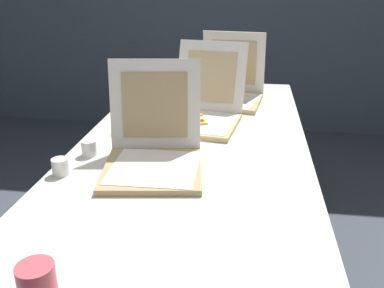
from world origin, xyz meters
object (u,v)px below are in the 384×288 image
object	(u,v)px
cup_white_far	(153,108)
cup_white_near_left	(60,167)
cup_white_near_center	(89,148)
cup_printed_front	(38,286)
cup_white_mid	(122,126)
table	(192,154)
pizza_box_back	(229,92)
pizza_box_front	(153,154)
pizza_box_middle	(201,112)

from	to	relation	value
cup_white_far	cup_white_near_left	world-z (taller)	same
cup_white_near_center	cup_white_near_left	xyz separation A→B (m)	(-0.04, -0.17, 0.00)
cup_white_near_center	cup_white_near_left	distance (m)	0.17
cup_white_near_left	cup_printed_front	world-z (taller)	cup_printed_front
cup_white_far	cup_white_mid	xyz separation A→B (m)	(-0.07, -0.27, 0.00)
cup_white_near_center	cup_white_mid	distance (m)	0.26
table	pizza_box_back	distance (m)	0.63
pizza_box_front	cup_white_far	size ratio (longest dim) A/B	7.26
pizza_box_back	cup_white_mid	size ratio (longest dim) A/B	6.46
cup_printed_front	cup_white_mid	bearing A→B (deg)	97.21
pizza_box_middle	pizza_box_back	size ratio (longest dim) A/B	1.30
pizza_box_front	cup_white_mid	distance (m)	0.39
cup_white_far	pizza_box_middle	bearing A→B (deg)	-20.88
pizza_box_middle	cup_white_near_center	size ratio (longest dim) A/B	8.39
cup_white_mid	cup_white_near_center	bearing A→B (deg)	-101.27
pizza_box_front	cup_white_mid	xyz separation A→B (m)	(-0.21, 0.33, -0.02)
cup_printed_front	pizza_box_back	bearing A→B (deg)	78.95
table	pizza_box_middle	xyz separation A→B (m)	(0.01, 0.25, 0.10)
pizza_box_middle	cup_printed_front	xyz separation A→B (m)	(-0.19, -1.17, -0.00)
cup_white_mid	pizza_box_middle	bearing A→B (deg)	28.03
cup_white_near_left	cup_white_near_center	bearing A→B (deg)	77.75
cup_white_near_center	cup_white_near_left	world-z (taller)	same
cup_white_near_left	cup_printed_front	distance (m)	0.62
pizza_box_middle	cup_white_near_left	distance (m)	0.72
pizza_box_middle	pizza_box_front	bearing A→B (deg)	-94.32
pizza_box_middle	cup_white_far	size ratio (longest dim) A/B	8.39
pizza_box_back	cup_white_near_center	size ratio (longest dim) A/B	6.46
cup_white_far	cup_white_near_left	bearing A→B (deg)	-103.10
cup_printed_front	pizza_box_middle	bearing A→B (deg)	80.59
cup_white_far	cup_white_mid	size ratio (longest dim) A/B	1.00
pizza_box_front	cup_white_near_center	distance (m)	0.27
cup_white_near_center	cup_white_mid	size ratio (longest dim) A/B	1.00
pizza_box_front	cup_printed_front	distance (m)	0.68
pizza_box_back	cup_white_near_left	size ratio (longest dim) A/B	6.46
table	pizza_box_front	size ratio (longest dim) A/B	4.84
pizza_box_front	cup_white_near_left	world-z (taller)	pizza_box_front
table	cup_white_near_center	bearing A→B (deg)	-154.94
pizza_box_middle	cup_printed_front	size ratio (longest dim) A/B	4.96
table	pizza_box_middle	distance (m)	0.27
pizza_box_middle	cup_white_near_left	world-z (taller)	pizza_box_middle
pizza_box_middle	cup_white_near_center	distance (m)	0.56
table	cup_white_far	distance (m)	0.43
pizza_box_back	cup_printed_front	distance (m)	1.56
cup_white_near_left	cup_white_far	bearing A→B (deg)	76.90
table	pizza_box_back	bearing A→B (deg)	79.71
cup_white_near_center	cup_white_far	size ratio (longest dim) A/B	1.00
table	cup_printed_front	xyz separation A→B (m)	(-0.19, -0.92, 0.10)
pizza_box_middle	cup_white_far	bearing A→B (deg)	167.25
cup_white_near_center	cup_printed_front	xyz separation A→B (m)	(0.18, -0.75, 0.02)
cup_white_far	cup_white_near_center	bearing A→B (deg)	-103.38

